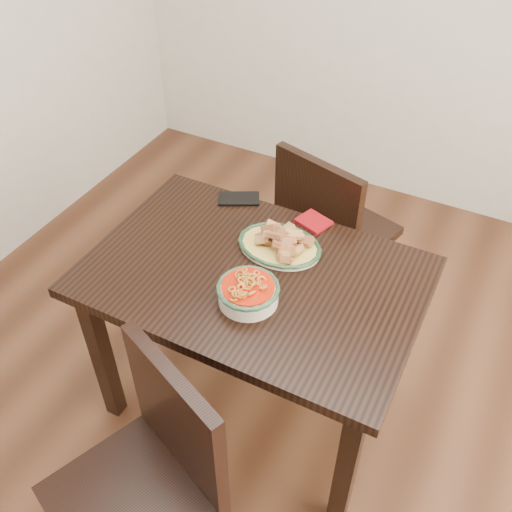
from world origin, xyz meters
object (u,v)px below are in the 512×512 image
at_px(chair_far, 329,228).
at_px(smartphone, 239,199).
at_px(fish_plate, 280,239).
at_px(dining_table, 253,294).
at_px(chair_near, 151,471).
at_px(noodle_bowl, 248,291).

xyz_separation_m(chair_far, smartphone, (-0.28, -0.29, 0.26)).
bearing_deg(fish_plate, chair_far, 87.80).
distance_m(fish_plate, smartphone, 0.33).
bearing_deg(dining_table, chair_near, -89.90).
bearing_deg(dining_table, chair_far, 86.16).
height_order(chair_far, chair_near, same).
xyz_separation_m(noodle_bowl, smartphone, (-0.29, 0.46, -0.04)).
relative_size(dining_table, smartphone, 7.06).
bearing_deg(dining_table, smartphone, 125.35).
xyz_separation_m(chair_far, chair_near, (-0.04, -1.28, 0.00)).
bearing_deg(fish_plate, noodle_bowl, -85.65).
relative_size(chair_far, fish_plate, 2.98).
distance_m(chair_far, noodle_bowl, 0.81).
xyz_separation_m(dining_table, chair_near, (0.00, -0.65, -0.14)).
height_order(dining_table, smartphone, smartphone).
distance_m(chair_near, smartphone, 1.05).
relative_size(fish_plate, noodle_bowl, 1.46).
bearing_deg(fish_plate, dining_table, -98.91).
relative_size(chair_near, noodle_bowl, 4.36).
bearing_deg(noodle_bowl, chair_far, 90.19).
relative_size(fish_plate, smartphone, 1.86).
xyz_separation_m(chair_far, noodle_bowl, (0.00, -0.76, 0.29)).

